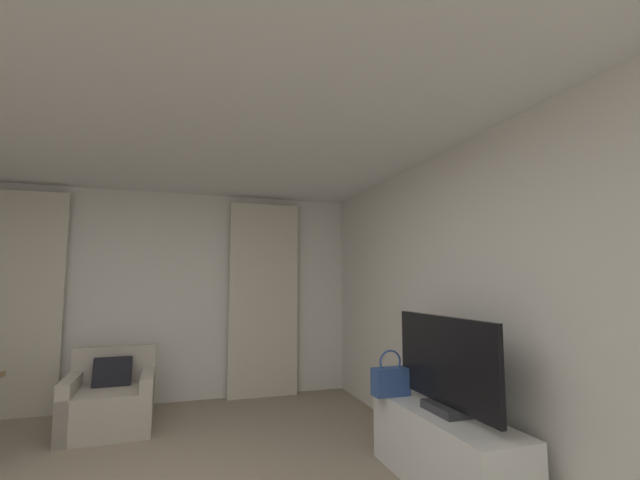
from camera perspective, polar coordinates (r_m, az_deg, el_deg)
name	(u,v)px	position (r m, az deg, el deg)	size (l,w,h in m)	color
wall_window	(152,295)	(5.64, -21.88, -7.01)	(5.12, 0.06, 2.60)	silver
wall_right	(489,305)	(3.38, 22.02, -8.14)	(0.06, 6.12, 2.60)	silver
ceiling	(124,83)	(2.87, -25.11, 18.77)	(5.12, 6.12, 0.06)	white
curtain_left_panel	(18,302)	(5.77, -35.84, -6.80)	(0.90, 0.06, 2.50)	beige
curtain_right_panel	(264,299)	(5.59, -7.66, -7.89)	(0.90, 0.06, 2.50)	beige
armchair	(110,402)	(4.97, -26.64, -19.06)	(0.83, 0.81, 0.78)	#B2A899
tv_console	(444,450)	(3.46, 16.54, -25.75)	(0.45, 1.39, 0.54)	white
tv_flatscreen	(445,366)	(3.27, 16.59, -16.10)	(0.20, 1.16, 0.68)	#333338
handbag_primary	(391,380)	(3.69, 9.57, -18.31)	(0.30, 0.14, 0.37)	#335193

